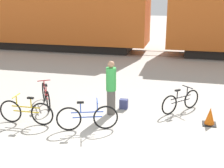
% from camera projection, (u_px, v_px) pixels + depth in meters
% --- Properties ---
extents(ground_plane, '(80.00, 80.00, 0.00)m').
position_uv_depth(ground_plane, '(112.00, 142.00, 8.49)').
color(ground_plane, '#A8A399').
extents(freight_train, '(59.16, 2.90, 5.41)m').
position_uv_depth(freight_train, '(158.00, 7.00, 18.98)').
color(freight_train, black).
rests_on(freight_train, ground_plane).
extents(rail_near, '(71.16, 0.07, 0.01)m').
position_uv_depth(rail_near, '(155.00, 56.00, 19.16)').
color(rail_near, '#4C4238').
rests_on(rail_near, ground_plane).
extents(rail_far, '(71.16, 0.07, 0.01)m').
position_uv_depth(rail_far, '(158.00, 51.00, 20.49)').
color(rail_far, '#4C4238').
rests_on(rail_far, ground_plane).
extents(bicycle_maroon, '(0.99, 1.48, 0.87)m').
position_uv_depth(bicycle_maroon, '(46.00, 96.00, 10.98)').
color(bicycle_maroon, black).
rests_on(bicycle_maroon, ground_plane).
extents(bicycle_yellow, '(1.77, 0.46, 0.91)m').
position_uv_depth(bicycle_yellow, '(26.00, 112.00, 9.51)').
color(bicycle_yellow, black).
rests_on(bicycle_yellow, ground_plane).
extents(bicycle_black, '(1.20, 1.27, 0.83)m').
position_uv_depth(bicycle_black, '(181.00, 101.00, 10.49)').
color(bicycle_black, black).
rests_on(bicycle_black, ground_plane).
extents(bicycle_blue, '(1.73, 0.64, 0.92)m').
position_uv_depth(bicycle_blue, '(87.00, 118.00, 9.09)').
color(bicycle_blue, black).
rests_on(bicycle_blue, ground_plane).
extents(person_in_green, '(0.33, 0.33, 1.80)m').
position_uv_depth(person_in_green, '(111.00, 88.00, 10.10)').
color(person_in_green, '#514C47').
rests_on(person_in_green, ground_plane).
extents(backpack, '(0.28, 0.20, 0.34)m').
position_uv_depth(backpack, '(124.00, 104.00, 10.77)').
color(backpack, navy).
rests_on(backpack, ground_plane).
extents(traffic_cone, '(0.40, 0.40, 0.55)m').
position_uv_depth(traffic_cone, '(210.00, 117.00, 9.49)').
color(traffic_cone, black).
rests_on(traffic_cone, ground_plane).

